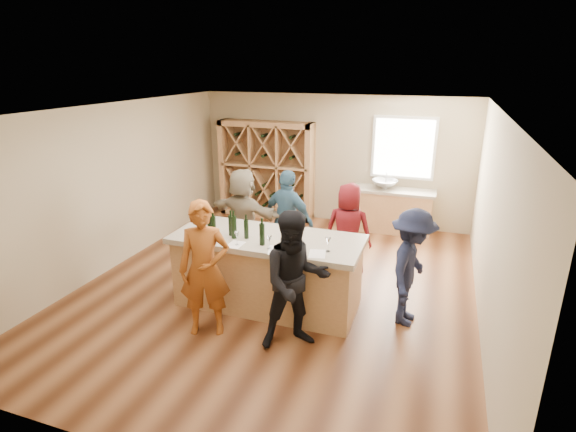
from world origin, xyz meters
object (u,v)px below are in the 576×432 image
(wine_bottle_e, at_px, (246,229))
(person_near_left, at_px, (205,269))
(wine_rack, at_px, (266,170))
(sink, at_px, (385,184))
(wine_bottle_f, at_px, (262,234))
(wine_bottle_c, at_px, (231,225))
(tasting_counter_base, at_px, (268,273))
(person_far_mid, at_px, (288,219))
(person_far_right, at_px, (348,230))
(wine_bottle_a, at_px, (210,224))
(person_near_right, at_px, (296,281))
(wine_bottle_d, at_px, (234,227))
(person_server, at_px, (411,268))
(wine_bottle_b, at_px, (214,226))
(person_far_left, at_px, (243,215))

(wine_bottle_e, height_order, person_near_left, person_near_left)
(wine_rack, height_order, sink, wine_rack)
(wine_bottle_f, bearing_deg, wine_bottle_c, 161.70)
(tasting_counter_base, distance_m, person_far_mid, 1.43)
(wine_rack, bearing_deg, wine_bottle_f, -68.82)
(wine_rack, height_order, person_near_left, wine_rack)
(person_far_right, xyz_separation_m, wine_bottle_f, (-0.84, -1.66, 0.43))
(wine_bottle_e, distance_m, person_far_mid, 1.56)
(wine_bottle_a, bearing_deg, wine_bottle_f, -7.63)
(sink, xyz_separation_m, wine_bottle_f, (-1.10, -4.06, 0.22))
(person_near_right, bearing_deg, wine_bottle_f, 110.07)
(wine_bottle_a, bearing_deg, person_far_mid, 67.90)
(wine_rack, height_order, person_far_mid, wine_rack)
(wine_bottle_d, xyz_separation_m, person_server, (2.41, 0.40, -0.42))
(wine_bottle_b, height_order, person_near_left, person_near_left)
(person_far_right, bearing_deg, wine_bottle_e, 53.81)
(wine_bottle_c, height_order, person_server, person_server)
(wine_bottle_e, distance_m, person_far_left, 1.72)
(person_far_left, bearing_deg, wine_bottle_f, 135.05)
(person_far_mid, xyz_separation_m, person_far_left, (-0.83, -0.02, -0.01))
(person_far_right, xyz_separation_m, person_far_left, (-1.89, -0.00, 0.05))
(wine_rack, height_order, wine_bottle_a, wine_rack)
(wine_bottle_e, bearing_deg, person_far_mid, 86.79)
(wine_bottle_a, bearing_deg, person_far_left, 97.32)
(wine_rack, distance_m, sink, 2.70)
(person_far_left, bearing_deg, person_far_right, -167.16)
(person_far_left, bearing_deg, wine_bottle_b, 112.46)
(tasting_counter_base, relative_size, person_far_left, 1.53)
(wine_bottle_e, xyz_separation_m, wine_bottle_f, (0.30, -0.15, 0.02))
(wine_bottle_a, height_order, wine_bottle_c, wine_bottle_a)
(tasting_counter_base, height_order, person_near_right, person_near_right)
(person_far_mid, bearing_deg, wine_rack, -43.08)
(sink, bearing_deg, wine_rack, 178.51)
(wine_bottle_a, xyz_separation_m, person_far_left, (-0.20, 1.54, -0.39))
(wine_bottle_c, xyz_separation_m, person_near_right, (1.20, -0.70, -0.34))
(wine_bottle_c, height_order, wine_bottle_f, wine_bottle_f)
(wine_bottle_e, relative_size, person_far_mid, 0.16)
(wine_bottle_a, distance_m, wine_bottle_d, 0.38)
(wine_bottle_a, height_order, person_near_left, person_near_left)
(person_far_right, bearing_deg, wine_bottle_c, 47.56)
(wine_bottle_e, bearing_deg, person_far_left, 116.38)
(wine_rack, bearing_deg, person_near_left, -77.51)
(sink, height_order, person_far_left, person_far_left)
(wine_bottle_d, bearing_deg, person_near_left, -96.51)
(tasting_counter_base, distance_m, wine_bottle_a, 1.11)
(wine_bottle_d, height_order, person_far_left, person_far_left)
(wine_bottle_b, xyz_separation_m, wine_bottle_e, (0.47, 0.07, -0.01))
(sink, xyz_separation_m, person_far_right, (-0.26, -2.40, -0.21))
(wine_bottle_c, distance_m, wine_bottle_d, 0.12)
(wine_bottle_c, xyz_separation_m, wine_bottle_f, (0.55, -0.18, 0.00))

